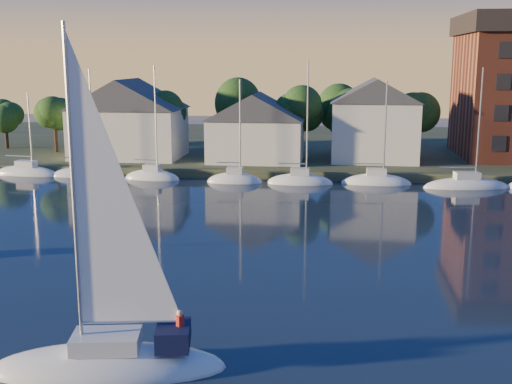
% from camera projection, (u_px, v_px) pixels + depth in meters
% --- Properties ---
extents(shoreline_land, '(160.00, 50.00, 2.00)m').
position_uv_depth(shoreline_land, '(311.00, 149.00, 94.12)').
color(shoreline_land, '#333A22').
rests_on(shoreline_land, ground).
extents(wooden_dock, '(120.00, 3.00, 1.00)m').
position_uv_depth(wooden_dock, '(304.00, 177.00, 71.77)').
color(wooden_dock, brown).
rests_on(wooden_dock, ground).
extents(clubhouse_west, '(13.65, 9.45, 9.64)m').
position_uv_depth(clubhouse_west, '(128.00, 118.00, 79.01)').
color(clubhouse_west, silver).
rests_on(clubhouse_west, shoreline_land).
extents(clubhouse_centre, '(11.55, 8.40, 8.08)m').
position_uv_depth(clubhouse_centre, '(256.00, 126.00, 76.30)').
color(clubhouse_centre, silver).
rests_on(clubhouse_centre, shoreline_land).
extents(clubhouse_east, '(10.50, 8.40, 9.80)m').
position_uv_depth(clubhouse_east, '(375.00, 119.00, 76.41)').
color(clubhouse_east, silver).
rests_on(clubhouse_east, shoreline_land).
extents(tree_line, '(93.40, 5.40, 8.90)m').
position_uv_depth(tree_line, '(325.00, 106.00, 80.77)').
color(tree_line, '#332417').
rests_on(tree_line, shoreline_land).
extents(moored_fleet, '(87.50, 2.40, 12.05)m').
position_uv_depth(moored_fleet, '(302.00, 181.00, 68.83)').
color(moored_fleet, silver).
rests_on(moored_fleet, ground).
extents(hero_sailboat, '(10.46, 4.86, 15.46)m').
position_uv_depth(hero_sailboat, '(111.00, 356.00, 27.10)').
color(hero_sailboat, silver).
rests_on(hero_sailboat, ground).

